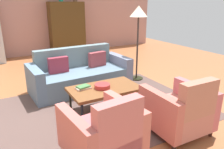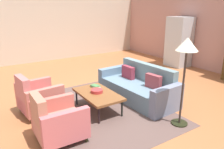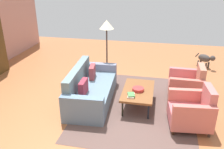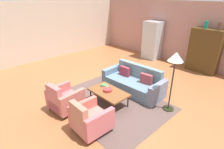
# 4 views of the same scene
# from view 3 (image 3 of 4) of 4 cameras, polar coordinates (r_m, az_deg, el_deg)

# --- Properties ---
(ground_plane) EXTENTS (11.80, 11.80, 0.00)m
(ground_plane) POSITION_cam_3_polar(r_m,az_deg,el_deg) (5.59, -2.01, -8.28)
(ground_plane) COLOR #A76239
(area_rug) EXTENTS (3.40, 2.60, 0.01)m
(area_rug) POSITION_cam_3_polar(r_m,az_deg,el_deg) (5.77, 5.60, -7.21)
(area_rug) COLOR brown
(area_rug) RESTS_ON ground
(couch) EXTENTS (2.15, 1.02, 0.86)m
(couch) POSITION_cam_3_polar(r_m,az_deg,el_deg) (5.83, -5.47, -3.69)
(couch) COLOR slate
(couch) RESTS_ON ground
(coffee_table) EXTENTS (1.20, 0.70, 0.41)m
(coffee_table) POSITION_cam_3_polar(r_m,az_deg,el_deg) (5.59, 6.26, -3.98)
(coffee_table) COLOR black
(coffee_table) RESTS_ON ground
(armchair_left) EXTENTS (0.87, 0.87, 0.88)m
(armchair_left) POSITION_cam_3_polar(r_m,az_deg,el_deg) (5.13, 18.74, -8.30)
(armchair_left) COLOR #352012
(armchair_left) RESTS_ON ground
(armchair_right) EXTENTS (0.81, 0.81, 0.88)m
(armchair_right) POSITION_cam_3_polar(r_m,az_deg,el_deg) (6.18, 17.65, -2.57)
(armchair_right) COLOR #2E2811
(armchair_right) RESTS_ON ground
(fruit_bowl) EXTENTS (0.27, 0.27, 0.07)m
(fruit_bowl) POSITION_cam_3_polar(r_m,az_deg,el_deg) (5.52, 6.25, -3.52)
(fruit_bowl) COLOR #B53131
(fruit_bowl) RESTS_ON coffee_table
(book_stack) EXTENTS (0.26, 0.19, 0.05)m
(book_stack) POSITION_cam_3_polar(r_m,az_deg,el_deg) (5.28, 4.57, -4.92)
(book_stack) COLOR beige
(book_stack) RESTS_ON coffee_table
(floor_lamp) EXTENTS (0.40, 0.40, 1.72)m
(floor_lamp) POSITION_cam_3_polar(r_m,az_deg,el_deg) (6.69, -1.28, 10.55)
(floor_lamp) COLOR black
(floor_lamp) RESTS_ON ground
(dog) EXTENTS (0.51, 0.57, 0.48)m
(dog) POSITION_cam_3_polar(r_m,az_deg,el_deg) (8.39, 21.37, 3.57)
(dog) COLOR #413D3B
(dog) RESTS_ON ground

